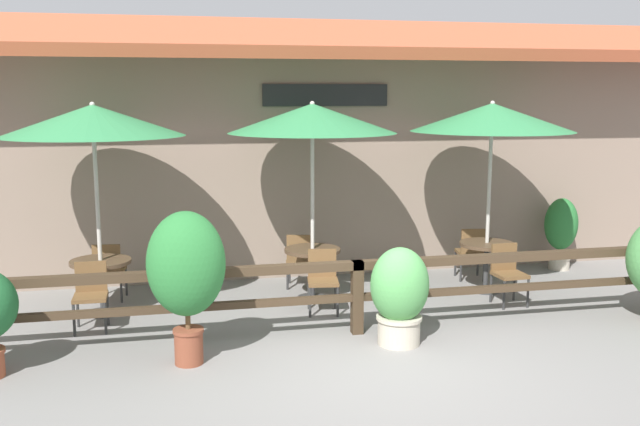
{
  "coord_description": "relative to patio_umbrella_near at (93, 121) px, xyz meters",
  "views": [
    {
      "loc": [
        -2.29,
        -7.39,
        3.05
      ],
      "look_at": [
        -0.37,
        1.57,
        1.49
      ],
      "focal_mm": 40.0,
      "sensor_mm": 36.0,
      "label": 1
    }
  ],
  "objects": [
    {
      "name": "dining_table_middle",
      "position": [
        3.0,
        0.1,
        -2.06
      ],
      "size": [
        0.83,
        0.83,
        0.77
      ],
      "color": "#4C3826",
      "rests_on": "ground"
    },
    {
      "name": "chair_middle_wallside",
      "position": [
        2.93,
        0.75,
        -2.18
      ],
      "size": [
        0.51,
        0.51,
        0.87
      ],
      "rotation": [
        0.0,
        0.0,
        2.89
      ],
      "color": "brown",
      "rests_on": "ground"
    },
    {
      "name": "potted_plant_entrance_palm",
      "position": [
        3.65,
        -2.0,
        -2.04
      ],
      "size": [
        0.72,
        0.65,
        1.21
      ],
      "color": "#B7AD99",
      "rests_on": "ground"
    },
    {
      "name": "ground_plane",
      "position": [
        3.25,
        -2.57,
        -2.67
      ],
      "size": [
        60.0,
        60.0,
        0.0
      ],
      "primitive_type": "plane",
      "color": "slate"
    },
    {
      "name": "patio_umbrella_middle",
      "position": [
        3.0,
        0.1,
        0.0
      ],
      "size": [
        2.43,
        2.43,
        2.92
      ],
      "color": "#B7B2A8",
      "rests_on": "ground"
    },
    {
      "name": "chair_middle_streetside",
      "position": [
        3.02,
        -0.54,
        -2.18
      ],
      "size": [
        0.48,
        0.48,
        0.87
      ],
      "rotation": [
        0.0,
        0.0,
        -0.15
      ],
      "color": "brown",
      "rests_on": "ground"
    },
    {
      "name": "potted_plant_small_flowering",
      "position": [
        7.57,
        0.98,
        -1.95
      ],
      "size": [
        0.58,
        0.52,
        1.25
      ],
      "color": "#B7AD99",
      "rests_on": "ground"
    },
    {
      "name": "chair_near_streetside",
      "position": [
        -0.08,
        -0.64,
        -2.18
      ],
      "size": [
        0.42,
        0.42,
        0.87
      ],
      "rotation": [
        0.0,
        0.0,
        -0.0
      ],
      "color": "brown",
      "rests_on": "ground"
    },
    {
      "name": "dining_table_far",
      "position": [
        5.71,
        -0.05,
        -2.06
      ],
      "size": [
        0.83,
        0.83,
        0.77
      ],
      "color": "#4C3826",
      "rests_on": "ground"
    },
    {
      "name": "building_facade",
      "position": [
        3.25,
        1.53,
        -0.51
      ],
      "size": [
        14.28,
        1.49,
        4.23
      ],
      "color": "gray",
      "rests_on": "ground"
    },
    {
      "name": "potted_plant_broad_leaf",
      "position": [
        1.12,
        -2.12,
        -1.56
      ],
      "size": [
        0.87,
        0.79,
        1.76
      ],
      "color": "brown",
      "rests_on": "ground"
    },
    {
      "name": "chair_far_streetside",
      "position": [
        5.72,
        -0.73,
        -2.18
      ],
      "size": [
        0.44,
        0.44,
        0.87
      ],
      "rotation": [
        0.0,
        0.0,
        0.05
      ],
      "color": "brown",
      "rests_on": "ground"
    },
    {
      "name": "dining_table_near",
      "position": [
        -0.0,
        0.0,
        -2.06
      ],
      "size": [
        0.83,
        0.83,
        0.77
      ],
      "color": "#4C3826",
      "rests_on": "ground"
    },
    {
      "name": "patio_umbrella_near",
      "position": [
        0.0,
        0.0,
        0.0
      ],
      "size": [
        2.43,
        2.43,
        2.92
      ],
      "color": "#B7B2A8",
      "rests_on": "ground"
    },
    {
      "name": "chair_far_wallside",
      "position": [
        5.76,
        0.64,
        -2.18
      ],
      "size": [
        0.48,
        0.48,
        0.87
      ],
      "rotation": [
        0.0,
        0.0,
        2.98
      ],
      "color": "brown",
      "rests_on": "ground"
    },
    {
      "name": "chair_near_wallside",
      "position": [
        0.05,
        0.64,
        -2.18
      ],
      "size": [
        0.47,
        0.47,
        0.87
      ],
      "rotation": [
        0.0,
        0.0,
        3.01
      ],
      "color": "brown",
      "rests_on": "ground"
    },
    {
      "name": "patio_railing",
      "position": [
        3.25,
        -1.52,
        -1.98
      ],
      "size": [
        10.4,
        0.14,
        0.95
      ],
      "color": "#3D2D1E",
      "rests_on": "ground"
    },
    {
      "name": "patio_umbrella_far",
      "position": [
        5.71,
        -0.05,
        0.0
      ],
      "size": [
        2.43,
        2.43,
        2.92
      ],
      "color": "#B7B2A8",
      "rests_on": "ground"
    }
  ]
}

